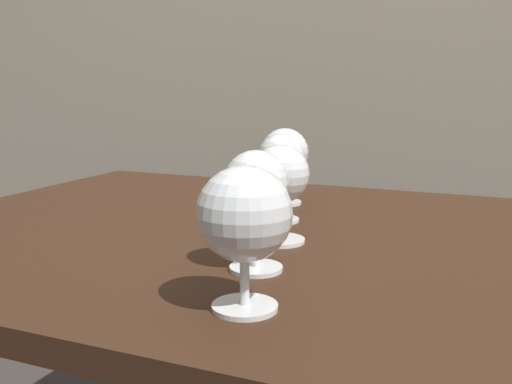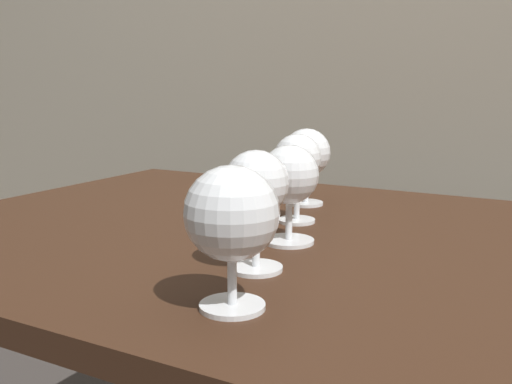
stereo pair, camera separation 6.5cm
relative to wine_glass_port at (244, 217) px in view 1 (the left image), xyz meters
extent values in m
cube|color=#382114|center=(0.11, 0.28, -0.10)|extent=(1.49, 0.80, 0.03)
cylinder|color=#382114|center=(-0.58, 0.62, -0.46)|extent=(0.06, 0.06, 0.68)
cylinder|color=white|center=(0.00, 0.00, -0.09)|extent=(0.06, 0.06, 0.00)
cylinder|color=white|center=(0.00, 0.00, -0.05)|extent=(0.01, 0.01, 0.06)
sphere|color=white|center=(0.00, 0.00, 0.00)|extent=(0.09, 0.09, 0.09)
ellipsoid|color=#380711|center=(0.00, 0.00, 0.00)|extent=(0.08, 0.08, 0.03)
cylinder|color=white|center=(-0.04, 0.11, -0.09)|extent=(0.06, 0.06, 0.00)
cylinder|color=white|center=(-0.04, 0.11, -0.05)|extent=(0.01, 0.01, 0.07)
sphere|color=white|center=(-0.04, 0.11, 0.01)|extent=(0.07, 0.07, 0.07)
ellipsoid|color=maroon|center=(-0.04, 0.11, 0.01)|extent=(0.06, 0.06, 0.03)
cylinder|color=white|center=(-0.05, 0.23, -0.09)|extent=(0.07, 0.07, 0.00)
cylinder|color=white|center=(-0.05, 0.23, -0.05)|extent=(0.01, 0.01, 0.06)
sphere|color=white|center=(-0.05, 0.23, 0.00)|extent=(0.08, 0.08, 0.08)
ellipsoid|color=pink|center=(-0.05, 0.23, 0.00)|extent=(0.07, 0.07, 0.03)
cylinder|color=white|center=(-0.09, 0.34, -0.09)|extent=(0.06, 0.06, 0.00)
cylinder|color=white|center=(-0.09, 0.34, -0.05)|extent=(0.01, 0.01, 0.07)
sphere|color=white|center=(-0.09, 0.34, 0.01)|extent=(0.07, 0.07, 0.07)
ellipsoid|color=gold|center=(-0.09, 0.34, 0.01)|extent=(0.06, 0.06, 0.03)
cylinder|color=white|center=(-0.13, 0.47, -0.09)|extent=(0.06, 0.06, 0.00)
cylinder|color=white|center=(-0.13, 0.47, -0.05)|extent=(0.01, 0.01, 0.06)
sphere|color=white|center=(-0.13, 0.47, 0.00)|extent=(0.08, 0.08, 0.08)
ellipsoid|color=maroon|center=(-0.13, 0.47, 0.00)|extent=(0.07, 0.07, 0.04)
camera|label=1|loc=(0.21, -0.48, 0.12)|focal=41.22mm
camera|label=2|loc=(0.27, -0.45, 0.12)|focal=41.22mm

